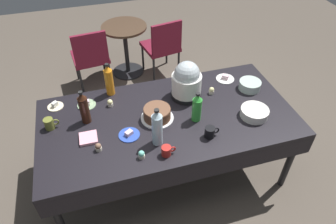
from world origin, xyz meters
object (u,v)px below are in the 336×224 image
at_px(ceramic_snack_bowl, 254,113).
at_px(coffee_mug_olive, 50,124).
at_px(coffee_mug_red, 167,151).
at_px(maroon_chair_right, 163,45).
at_px(soda_bottle_water, 157,128).
at_px(dessert_plate_white, 225,78).
at_px(dessert_plate_cobalt, 129,134).
at_px(dessert_plate_cream, 55,106).
at_px(slow_cooker, 187,81).
at_px(cupcake_rose, 110,103).
at_px(soda_bottle_cola, 84,108).
at_px(soda_bottle_lime_soda, 197,108).
at_px(dessert_plate_sage, 86,104).
at_px(cupcake_berry, 212,91).
at_px(potluck_table, 168,122).
at_px(soda_bottle_orange_juice, 109,80).
at_px(cupcake_cocoa, 142,155).
at_px(glass_salad_bowl, 250,85).
at_px(cupcake_lemon, 98,147).
at_px(frosted_layer_cake, 157,114).
at_px(coffee_mug_black, 210,132).
at_px(round_cafe_table, 125,41).
at_px(maroon_chair_left, 90,55).

height_order(ceramic_snack_bowl, coffee_mug_olive, coffee_mug_olive).
height_order(coffee_mug_red, maroon_chair_right, maroon_chair_right).
relative_size(soda_bottle_water, coffee_mug_olive, 2.84).
xyz_separation_m(dessert_plate_white, dessert_plate_cobalt, (-1.07, -0.50, -0.00)).
bearing_deg(dessert_plate_white, dessert_plate_cream, 178.66).
bearing_deg(slow_cooker, cupcake_rose, 175.25).
bearing_deg(soda_bottle_cola, soda_bottle_lime_soda, -15.00).
distance_m(dessert_plate_sage, cupcake_berry, 1.16).
distance_m(cupcake_berry, maroon_chair_right, 1.50).
relative_size(potluck_table, maroon_chair_right, 2.59).
bearing_deg(soda_bottle_orange_juice, cupcake_rose, -99.83).
xyz_separation_m(cupcake_berry, cupcake_cocoa, (-0.80, -0.58, 0.00)).
relative_size(dessert_plate_white, coffee_mug_olive, 1.49).
xyz_separation_m(cupcake_rose, soda_bottle_lime_soda, (0.68, -0.38, 0.10)).
bearing_deg(glass_salad_bowl, cupcake_lemon, -165.67).
relative_size(frosted_layer_cake, soda_bottle_lime_soda, 1.00).
height_order(cupcake_berry, cupcake_rose, same).
distance_m(dessert_plate_cobalt, cupcake_lemon, 0.27).
distance_m(slow_cooker, dessert_plate_cobalt, 0.72).
bearing_deg(maroon_chair_right, cupcake_berry, -87.24).
height_order(potluck_table, soda_bottle_cola, soda_bottle_cola).
xyz_separation_m(coffee_mug_black, round_cafe_table, (-0.30, 2.21, -0.30)).
xyz_separation_m(frosted_layer_cake, dessert_plate_white, (0.80, 0.36, -0.04)).
bearing_deg(soda_bottle_water, dessert_plate_cobalt, 145.39).
bearing_deg(coffee_mug_red, maroon_chair_right, 75.26).
height_order(glass_salad_bowl, cupcake_berry, glass_salad_bowl).
relative_size(ceramic_snack_bowl, cupcake_berry, 3.56).
relative_size(ceramic_snack_bowl, soda_bottle_cola, 0.76).
bearing_deg(potluck_table, soda_bottle_lime_soda, -24.72).
height_order(dessert_plate_sage, cupcake_lemon, cupcake_lemon).
distance_m(dessert_plate_cream, coffee_mug_black, 1.39).
relative_size(dessert_plate_white, maroon_chair_left, 0.21).
bearing_deg(dessert_plate_cobalt, frosted_layer_cake, 26.14).
relative_size(cupcake_rose, cupcake_cocoa, 1.00).
bearing_deg(ceramic_snack_bowl, cupcake_lemon, -179.36).
bearing_deg(dessert_plate_cream, cupcake_cocoa, -52.25).
xyz_separation_m(potluck_table, dessert_plate_cream, (-0.93, 0.41, 0.07)).
distance_m(glass_salad_bowl, coffee_mug_black, 0.78).
relative_size(frosted_layer_cake, ceramic_snack_bowl, 1.17).
bearing_deg(frosted_layer_cake, coffee_mug_black, -42.96).
height_order(cupcake_cocoa, soda_bottle_water, soda_bottle_water).
bearing_deg(ceramic_snack_bowl, soda_bottle_cola, 166.17).
relative_size(cupcake_berry, coffee_mug_olive, 0.56).
bearing_deg(maroon_chair_right, dessert_plate_sage, -129.39).
relative_size(dessert_plate_sage, soda_bottle_orange_juice, 0.51).
bearing_deg(frosted_layer_cake, maroon_chair_left, 105.07).
bearing_deg(coffee_mug_black, soda_bottle_cola, 153.61).
distance_m(potluck_table, coffee_mug_olive, 0.99).
bearing_deg(potluck_table, coffee_mug_black, -51.78).
bearing_deg(dessert_plate_cream, coffee_mug_olive, -98.84).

